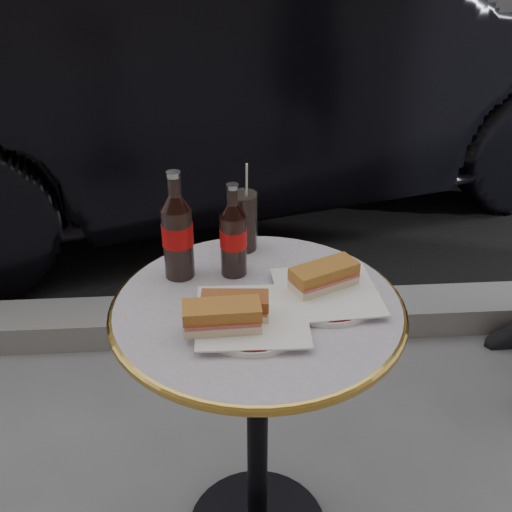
{
  "coord_description": "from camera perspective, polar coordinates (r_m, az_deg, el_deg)",
  "views": [
    {
      "loc": [
        -0.08,
        -1.1,
        1.49
      ],
      "look_at": [
        0.0,
        0.05,
        0.82
      ],
      "focal_mm": 45.0,
      "sensor_mm": 36.0,
      "label": 1
    }
  ],
  "objects": [
    {
      "name": "asphalt_road",
      "position": [
        6.28,
        -3.23,
        16.35
      ],
      "size": [
        40.0,
        8.0,
        0.0
      ],
      "primitive_type": "cube",
      "color": "black",
      "rests_on": "ground"
    },
    {
      "name": "curb",
      "position": [
        2.47,
        -1.36,
        -5.6
      ],
      "size": [
        40.0,
        0.2,
        0.12
      ],
      "primitive_type": "cube",
      "color": "gray",
      "rests_on": "ground"
    },
    {
      "name": "bistro_table",
      "position": [
        1.58,
        0.13,
        -15.35
      ],
      "size": [
        0.62,
        0.62,
        0.73
      ],
      "primitive_type": null,
      "color": "#BAB2C4",
      "rests_on": "ground"
    },
    {
      "name": "plate_left",
      "position": [
        1.29,
        -0.38,
        -5.64
      ],
      "size": [
        0.27,
        0.27,
        0.01
      ],
      "primitive_type": "cylinder",
      "rotation": [
        0.0,
        0.0,
        -0.2
      ],
      "color": "white",
      "rests_on": "bistro_table"
    },
    {
      "name": "plate_right",
      "position": [
        1.37,
        6.3,
        -3.45
      ],
      "size": [
        0.24,
        0.24,
        0.01
      ],
      "primitive_type": "cylinder",
      "rotation": [
        0.0,
        0.0,
        -0.11
      ],
      "color": "white",
      "rests_on": "bistro_table"
    },
    {
      "name": "sandwich_left_a",
      "position": [
        1.24,
        -3.04,
        -5.51
      ],
      "size": [
        0.15,
        0.08,
        0.05
      ],
      "primitive_type": "cube",
      "rotation": [
        0.0,
        0.0,
        0.04
      ],
      "color": "#B06C2C",
      "rests_on": "plate_left"
    },
    {
      "name": "sandwich_left_b",
      "position": [
        1.27,
        -1.88,
        -4.59
      ],
      "size": [
        0.14,
        0.07,
        0.05
      ],
      "primitive_type": "cube",
      "rotation": [
        0.0,
        0.0,
        -0.08
      ],
      "color": "brown",
      "rests_on": "plate_left"
    },
    {
      "name": "sandwich_right",
      "position": [
        1.37,
        6.06,
        -1.9
      ],
      "size": [
        0.16,
        0.12,
        0.05
      ],
      "primitive_type": "cube",
      "rotation": [
        0.0,
        0.0,
        0.44
      ],
      "color": "#A76A2A",
      "rests_on": "plate_right"
    },
    {
      "name": "cola_bottle_left",
      "position": [
        1.39,
        -7.04,
        2.72
      ],
      "size": [
        0.08,
        0.08,
        0.25
      ],
      "primitive_type": null,
      "rotation": [
        0.0,
        0.0,
        0.14
      ],
      "color": "black",
      "rests_on": "bistro_table"
    },
    {
      "name": "cola_bottle_right",
      "position": [
        1.39,
        -2.04,
        2.32
      ],
      "size": [
        0.07,
        0.07,
        0.22
      ],
      "primitive_type": null,
      "rotation": [
        0.0,
        0.0,
        -0.17
      ],
      "color": "black",
      "rests_on": "bistro_table"
    },
    {
      "name": "cola_glass",
      "position": [
        1.51,
        -1.2,
        3.11
      ],
      "size": [
        0.07,
        0.07,
        0.14
      ],
      "primitive_type": "cylinder",
      "rotation": [
        0.0,
        0.0,
        0.05
      ],
      "color": "black",
      "rests_on": "bistro_table"
    },
    {
      "name": "parked_car",
      "position": [
        3.38,
        -1.49,
        16.91
      ],
      "size": [
        2.65,
        4.63,
        1.44
      ],
      "primitive_type": "imported",
      "rotation": [
        0.0,
        0.0,
        1.85
      ],
      "color": "black",
      "rests_on": "ground"
    }
  ]
}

